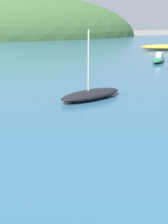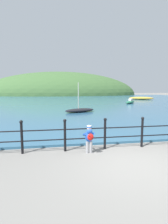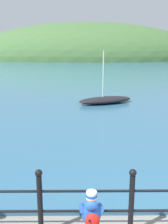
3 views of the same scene
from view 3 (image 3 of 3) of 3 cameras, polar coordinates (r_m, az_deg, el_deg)
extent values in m
cube|color=#2D5B7A|center=(34.51, 1.88, 8.89)|extent=(80.00, 60.00, 0.10)
ellipsoid|color=#3D6033|center=(68.73, 0.72, 11.39)|extent=(60.83, 33.46, 18.27)
cylinder|color=black|center=(4.67, -9.52, -19.51)|extent=(0.09, 0.09, 1.10)
sphere|color=black|center=(4.38, -9.85, -12.96)|extent=(0.12, 0.12, 0.12)
cylinder|color=black|center=(4.69, 10.24, -19.39)|extent=(0.09, 0.09, 1.10)
sphere|color=black|center=(4.40, 10.59, -12.86)|extent=(0.12, 0.12, 0.12)
cylinder|color=black|center=(4.55, 10.40, -16.55)|extent=(9.10, 0.04, 0.04)
cylinder|color=black|center=(4.75, 10.19, -20.40)|extent=(9.10, 0.04, 0.04)
ellipsoid|color=blue|center=(4.32, 1.60, -21.31)|extent=(0.31, 0.24, 0.40)
ellipsoid|color=blue|center=(4.17, 1.70, -19.77)|extent=(0.21, 0.13, 0.18)
cylinder|color=blue|center=(4.36, -0.44, -20.16)|extent=(0.11, 0.32, 0.19)
cylinder|color=blue|center=(4.38, 3.53, -20.00)|extent=(0.11, 0.32, 0.19)
sphere|color=beige|center=(4.16, 1.63, -17.99)|extent=(0.17, 0.17, 0.17)
cylinder|color=#194CB2|center=(4.14, 1.64, -17.64)|extent=(0.17, 0.17, 0.04)
cylinder|color=silver|center=(4.12, 1.64, -17.17)|extent=(0.16, 0.16, 0.04)
ellipsoid|color=red|center=(4.15, 1.86, -22.64)|extent=(0.23, 0.14, 0.24)
sphere|color=black|center=(4.06, 1.19, -22.59)|extent=(0.04, 0.04, 0.04)
ellipsoid|color=black|center=(14.43, 4.68, 2.61)|extent=(3.26, 2.13, 0.36)
cylinder|color=beige|center=(14.15, 4.23, 8.18)|extent=(0.07, 0.07, 2.46)
camera|label=1|loc=(3.99, -58.04, 9.49)|focal=50.00mm
camera|label=2|loc=(2.76, -154.98, -30.67)|focal=28.00mm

